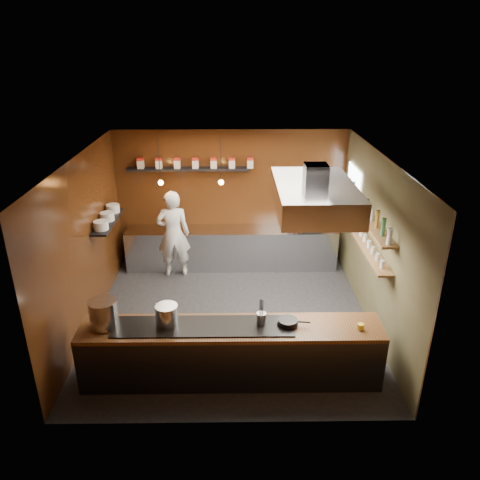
{
  "coord_description": "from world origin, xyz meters",
  "views": [
    {
      "loc": [
        0.05,
        -7.29,
        4.76
      ],
      "look_at": [
        0.16,
        0.4,
        1.41
      ],
      "focal_mm": 35.0,
      "sensor_mm": 36.0,
      "label": 1
    }
  ],
  "objects_px": {
    "extractor_hood": "(314,196)",
    "espresso_machine": "(311,219)",
    "stockpot_small": "(167,315)",
    "chef": "(173,234)",
    "stockpot_large": "(104,313)"
  },
  "relations": [
    {
      "from": "stockpot_small",
      "to": "chef",
      "type": "bearing_deg",
      "value": 95.23
    },
    {
      "from": "stockpot_small",
      "to": "chef",
      "type": "distance_m",
      "value": 3.35
    },
    {
      "from": "extractor_hood",
      "to": "chef",
      "type": "xyz_separation_m",
      "value": [
        -2.53,
        2.19,
        -1.55
      ]
    },
    {
      "from": "extractor_hood",
      "to": "espresso_machine",
      "type": "distance_m",
      "value": 3.0
    },
    {
      "from": "stockpot_large",
      "to": "chef",
      "type": "height_order",
      "value": "chef"
    },
    {
      "from": "stockpot_large",
      "to": "stockpot_small",
      "type": "relative_size",
      "value": 1.27
    },
    {
      "from": "chef",
      "to": "stockpot_small",
      "type": "bearing_deg",
      "value": 88.49
    },
    {
      "from": "stockpot_large",
      "to": "espresso_machine",
      "type": "bearing_deg",
      "value": 46.82
    },
    {
      "from": "espresso_machine",
      "to": "extractor_hood",
      "type": "bearing_deg",
      "value": -101.81
    },
    {
      "from": "extractor_hood",
      "to": "stockpot_small",
      "type": "xyz_separation_m",
      "value": [
        -2.22,
        -1.14,
        -1.41
      ]
    },
    {
      "from": "extractor_hood",
      "to": "stockpot_large",
      "type": "relative_size",
      "value": 4.85
    },
    {
      "from": "stockpot_large",
      "to": "espresso_machine",
      "type": "xyz_separation_m",
      "value": [
        3.55,
        3.79,
        -0.02
      ]
    },
    {
      "from": "extractor_hood",
      "to": "stockpot_small",
      "type": "relative_size",
      "value": 6.17
    },
    {
      "from": "stockpot_small",
      "to": "chef",
      "type": "relative_size",
      "value": 0.17
    },
    {
      "from": "stockpot_small",
      "to": "espresso_machine",
      "type": "bearing_deg",
      "value": 54.84
    }
  ]
}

